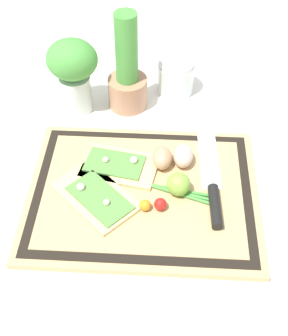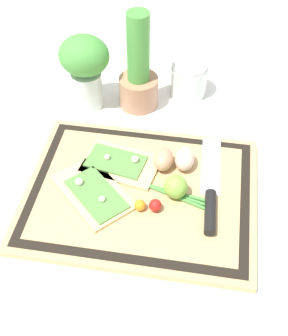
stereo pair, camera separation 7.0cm
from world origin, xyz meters
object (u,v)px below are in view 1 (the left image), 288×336
Objects in this scene: cherry_tomato_red at (160,204)px; sauce_jar at (176,78)px; herb_glass at (73,70)px; lime at (178,185)px; cherry_tomato_yellow at (145,205)px; egg_pink at (183,156)px; knife at (213,192)px; pizza_slice_near at (96,196)px; pizza_slice_far at (119,165)px; herb_pot at (127,76)px; egg_brown at (162,158)px.

cherry_tomato_red is 0.28× the size of sauce_jar.
cherry_tomato_red is 0.39m from herb_glass.
lime reaches higher than cherry_tomato_yellow.
egg_pink is at bearing -86.16° from sauce_jar.
cherry_tomato_red is 0.40m from sauce_jar.
knife is at bearing -41.01° from herb_glass.
pizza_slice_far is at bearing 67.26° from pizza_slice_near.
pizza_slice_far is 0.91× the size of herb_glass.
egg_pink is 0.64× the size of sauce_jar.
herb_pot reaches higher than sauce_jar.
cherry_tomato_yellow is at bearing -119.36° from egg_pink.
knife is at bearing -56.65° from herb_pot.
egg_brown is 2.32× the size of cherry_tomato_red.
sauce_jar reaches higher than cherry_tomato_red.
herb_glass reaches higher than knife.
pizza_slice_far is 0.13m from cherry_tomato_yellow.
knife is at bearing 18.30° from cherry_tomato_yellow.
egg_brown is at bearing 76.47° from cherry_tomato_yellow.
egg_brown is (-0.11, 0.08, 0.01)m from knife.
herb_glass is (-0.12, 0.21, 0.09)m from pizza_slice_far.
herb_pot is (-0.13, 0.30, 0.04)m from lime.
pizza_slice_far is 0.70× the size of herb_pot.
egg_pink reaches higher than knife.
cherry_tomato_red is (0.09, -0.11, 0.01)m from pizza_slice_far.
knife is at bearing 5.40° from pizza_slice_near.
herb_pot is at bearing 123.35° from knife.
cherry_tomato_yellow is 0.12× the size of herb_glass.
cherry_tomato_yellow is (-0.03, -0.00, -0.00)m from cherry_tomato_red.
pizza_slice_near is 0.41m from sauce_jar.
pizza_slice_near is 8.63× the size of cherry_tomato_yellow.
sauce_jar is (-0.08, 0.36, 0.01)m from knife.
cherry_tomato_red is (0.00, -0.12, -0.01)m from egg_brown.
herb_glass reaches higher than cherry_tomato_red.
cherry_tomato_yellow is (-0.03, -0.12, -0.01)m from egg_brown.
cherry_tomato_red is (0.13, -0.02, 0.01)m from pizza_slice_near.
sauce_jar reaches higher than lime.
cherry_tomato_yellow is at bearing -12.82° from pizza_slice_near.
egg_pink is at bearing 60.64° from cherry_tomato_yellow.
lime is at bearing -65.96° from egg_brown.
sauce_jar is (0.15, 0.38, 0.01)m from pizza_slice_near.
egg_brown is 1.00× the size of egg_pink.
pizza_slice_near is 2.15× the size of sauce_jar.
lime reaches higher than pizza_slice_near.
cherry_tomato_yellow is 0.35m from herb_pot.
cherry_tomato_red is at bearing -74.98° from herb_pot.
lime is (0.03, -0.08, 0.00)m from egg_brown.
sauce_jar is (0.12, 0.30, 0.01)m from pizza_slice_far.
herb_glass reaches higher than egg_pink.
pizza_slice_far is at bearing -172.59° from egg_brown.
knife is 4.58× the size of egg_brown.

